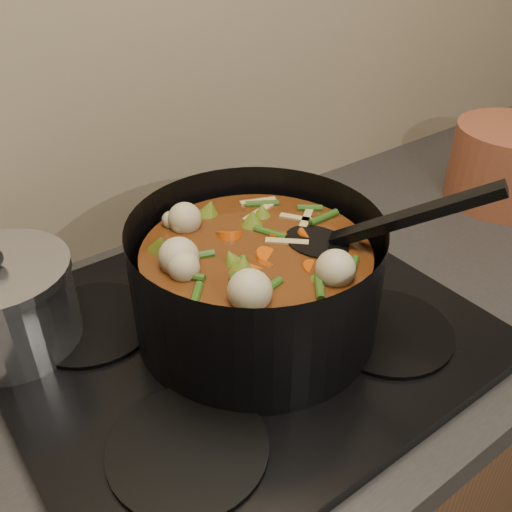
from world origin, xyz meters
TOP-DOWN VIEW (x-y plane):
  - stovetop at (0.00, 1.93)m, footprint 0.62×0.54m
  - stockpot at (0.03, 1.92)m, footprint 0.43×0.43m
  - saucepan at (-0.25, 2.09)m, footprint 0.18×0.18m
  - terracotta_crock at (0.66, 1.96)m, footprint 0.24×0.24m

SIDE VIEW (x-z plane):
  - stovetop at x=0.00m, z-range 0.91..0.93m
  - terracotta_crock at x=0.66m, z-range 0.91..1.06m
  - saucepan at x=-0.25m, z-range 0.92..1.07m
  - stockpot at x=0.03m, z-range 0.89..1.13m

